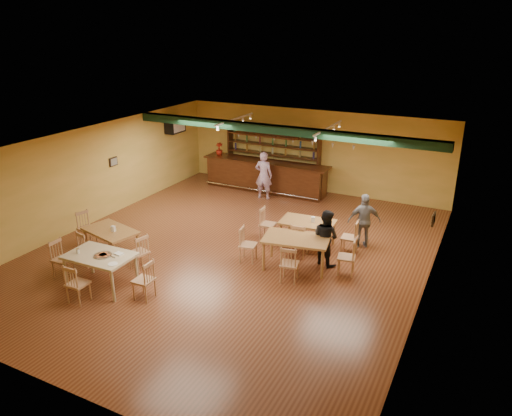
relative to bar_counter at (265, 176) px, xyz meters
The scene contains 22 objects.
floor 5.40m from the bar_counter, 73.62° to the right, with size 12.00×12.00×0.00m, color #5B2E1A.
ceiling_beam 3.62m from the bar_counter, 57.21° to the right, with size 10.00×0.30×0.25m, color black.
track_rail_left 2.96m from the bar_counter, 99.28° to the right, with size 0.05×2.50×0.05m, color silver.
track_rail_right 4.15m from the bar_counter, 30.99° to the right, with size 0.05×2.50×0.05m, color silver.
ac_unit 3.86m from the bar_counter, 163.88° to the right, with size 0.34×0.70×0.48m, color silver.
picture_left 5.52m from the bar_counter, 129.79° to the right, with size 0.04×0.34×0.28m, color black.
picture_right 8.06m from the bar_counter, 35.65° to the right, with size 0.04×0.34×0.28m, color black.
bar_counter is the anchor object (origin of this frame).
back_bar_hutch 0.85m from the bar_counter, 90.00° to the left, with size 3.75×0.40×2.28m, color #35170A.
poinsettia 2.13m from the bar_counter, behind, with size 0.27×0.27×0.48m, color #A11C0E.
dining_table_b 4.99m from the bar_counter, 50.71° to the right, with size 1.48×0.89×0.74m, color #A06739.
dining_table_c 6.92m from the bar_counter, 100.88° to the right, with size 1.48×0.89×0.74m, color #A06739.
dining_table_d 6.20m from the bar_counter, 57.08° to the right, with size 1.65×0.99×0.82m, color #A06739.
near_table 8.19m from the bar_counter, 92.46° to the right, with size 1.56×1.00×0.83m, color tan.
pizza_tray 8.19m from the bar_counter, 91.68° to the right, with size 0.40×0.40×0.01m, color silver.
parmesan_shaker 8.40m from the bar_counter, 95.82° to the right, with size 0.07×0.07×0.11m, color #EAE5C6.
napkin_stack 7.96m from the bar_counter, 89.73° to the right, with size 0.20×0.15×0.03m, color white.
pizza_server 8.13m from the bar_counter, 90.52° to the right, with size 0.32×0.09×0.00m, color silver.
side_plate 8.41m from the bar_counter, 88.23° to the right, with size 0.22×0.22×0.01m, color white.
patron_bar 0.93m from the bar_counter, 68.50° to the right, with size 0.62×0.41×1.70m, color #814697.
patron_right_a 6.12m from the bar_counter, 49.66° to the right, with size 0.72×0.56×1.48m, color black.
patron_right_b 5.58m from the bar_counter, 35.03° to the right, with size 0.90×0.38×1.54m, color gray.
Camera 1 is at (5.96, -10.46, 5.85)m, focal length 34.07 mm.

